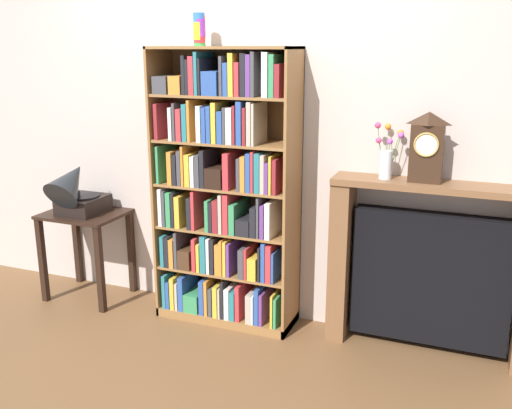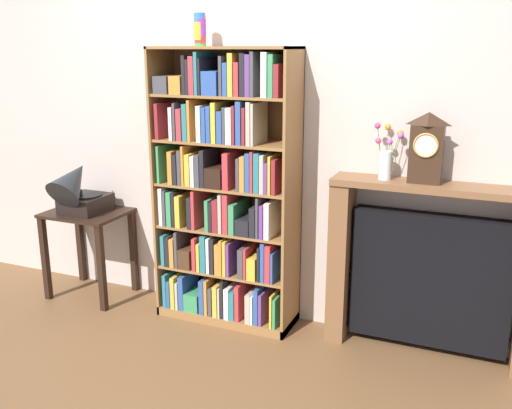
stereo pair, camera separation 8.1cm
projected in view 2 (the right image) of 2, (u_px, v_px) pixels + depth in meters
The scene contains 9 objects.
ground_plane at pixel (222, 323), 4.00m from camera, with size 8.13×6.40×0.02m, color brown.
wall_back at pixel (253, 127), 3.87m from camera, with size 5.13×0.08×2.66m, color beige.
bookshelf at pixel (224, 198), 3.83m from camera, with size 0.96×0.35×1.86m.
cup_stack at pixel (200, 30), 3.63m from camera, with size 0.08×0.08×0.20m.
side_table_left at pixel (88, 232), 4.32m from camera, with size 0.58×0.46×0.67m.
gramophone at pixel (78, 189), 4.16m from camera, with size 0.29×0.48×0.46m.
fireplace_mantel at pixel (430, 272), 3.49m from camera, with size 1.23×0.25×1.09m.
mantel_clock at pixel (427, 148), 3.29m from camera, with size 0.19×0.11×0.41m.
flower_vase at pixel (386, 158), 3.41m from camera, with size 0.18×0.14×0.34m.
Camera 2 is at (1.64, -3.25, 1.86)m, focal length 40.06 mm.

